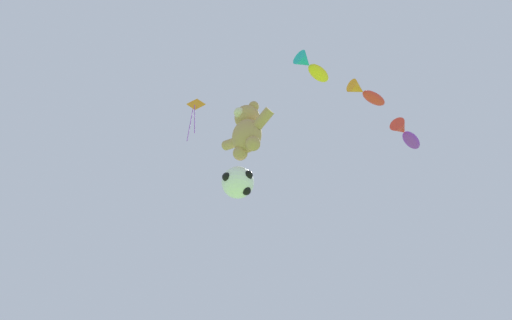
# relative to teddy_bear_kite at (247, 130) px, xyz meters

# --- Properties ---
(teddy_bear_kite) EXTENTS (2.19, 0.96, 2.22)m
(teddy_bear_kite) POSITION_rel_teddy_bear_kite_xyz_m (0.00, 0.00, 0.00)
(teddy_bear_kite) COLOR tan
(soccer_ball_kite) EXTENTS (1.07, 1.06, 0.98)m
(soccer_ball_kite) POSITION_rel_teddy_bear_kite_xyz_m (-0.60, 0.26, -1.69)
(soccer_ball_kite) COLOR white
(fish_kite_goldfin) EXTENTS (0.60, 1.44, 0.57)m
(fish_kite_goldfin) POSITION_rel_teddy_bear_kite_xyz_m (2.16, 0.95, 2.30)
(fish_kite_goldfin) COLOR yellow
(fish_kite_crimson) EXTENTS (0.86, 1.72, 0.55)m
(fish_kite_crimson) POSITION_rel_teddy_bear_kite_xyz_m (2.68, 3.63, 2.92)
(fish_kite_crimson) COLOR red
(fish_kite_violet) EXTENTS (0.69, 1.81, 0.66)m
(fish_kite_violet) POSITION_rel_teddy_bear_kite_xyz_m (2.68, 6.56, 2.93)
(fish_kite_violet) COLOR purple
(diamond_kite) EXTENTS (0.61, 0.64, 2.85)m
(diamond_kite) POSITION_rel_teddy_bear_kite_xyz_m (-3.49, 0.07, 4.41)
(diamond_kite) COLOR orange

